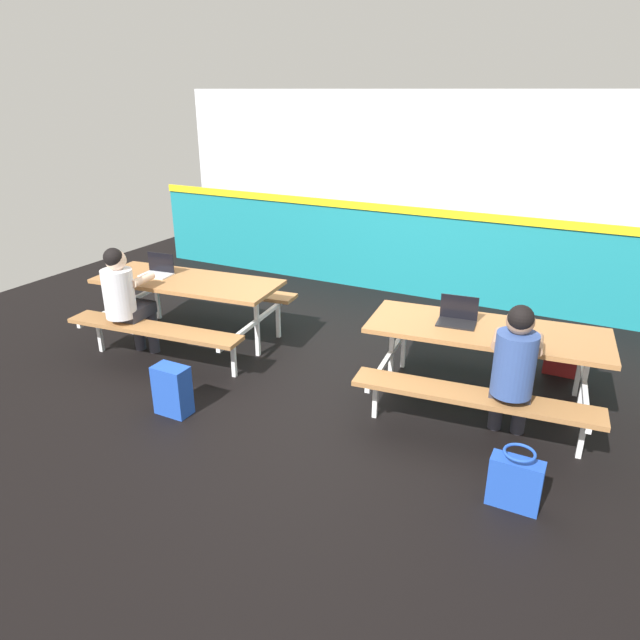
{
  "coord_description": "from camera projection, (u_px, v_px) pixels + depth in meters",
  "views": [
    {
      "loc": [
        2.31,
        -4.38,
        2.6
      ],
      "look_at": [
        0.0,
        0.12,
        0.55
      ],
      "focal_mm": 32.05,
      "sensor_mm": 36.0,
      "label": 1
    }
  ],
  "objects": [
    {
      "name": "tote_bag_bright",
      "position": [
        515.0,
        482.0,
        3.76
      ],
      "size": [
        0.34,
        0.21,
        0.43
      ],
      "color": "#1E47B2",
      "rests_on": "ground"
    },
    {
      "name": "laptop_dark",
      "position": [
        457.0,
        318.0,
        4.87
      ],
      "size": [
        0.34,
        0.25,
        0.22
      ],
      "color": "black",
      "rests_on": "picnic_table_right"
    },
    {
      "name": "backpack_dark",
      "position": [
        173.0,
        390.0,
        4.86
      ],
      "size": [
        0.3,
        0.22,
        0.44
      ],
      "color": "#1E47B2",
      "rests_on": "ground"
    },
    {
      "name": "picnic_table_right",
      "position": [
        485.0,
        346.0,
        4.83
      ],
      "size": [
        2.03,
        1.74,
        0.74
      ],
      "color": "#9E6B3D",
      "rests_on": "ground"
    },
    {
      "name": "laptop_silver",
      "position": [
        158.0,
        271.0,
        6.13
      ],
      "size": [
        0.34,
        0.25,
        0.22
      ],
      "color": "silver",
      "rests_on": "picnic_table_left"
    },
    {
      "name": "picnic_table_left",
      "position": [
        188.0,
        294.0,
        6.05
      ],
      "size": [
        2.03,
        1.74,
        0.74
      ],
      "color": "#9E6B3D",
      "rests_on": "ground"
    },
    {
      "name": "student_further",
      "position": [
        514.0,
        365.0,
        4.21
      ],
      "size": [
        0.39,
        0.54,
        1.21
      ],
      "color": "#2D2D38",
      "rests_on": "ground"
    },
    {
      "name": "accent_backdrop",
      "position": [
        413.0,
        202.0,
        7.35
      ],
      "size": [
        8.0,
        0.14,
        2.6
      ],
      "color": "teal",
      "rests_on": "ground"
    },
    {
      "name": "satchel_spare",
      "position": [
        562.0,
        352.0,
        5.56
      ],
      "size": [
        0.3,
        0.22,
        0.44
      ],
      "color": "maroon",
      "rests_on": "ground"
    },
    {
      "name": "student_nearer",
      "position": [
        125.0,
        295.0,
        5.64
      ],
      "size": [
        0.39,
        0.54,
        1.21
      ],
      "color": "#2D2D38",
      "rests_on": "ground"
    },
    {
      "name": "ground_plane",
      "position": [
        315.0,
        377.0,
        5.56
      ],
      "size": [
        10.0,
        10.0,
        0.02
      ],
      "primitive_type": "cube",
      "color": "black"
    }
  ]
}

